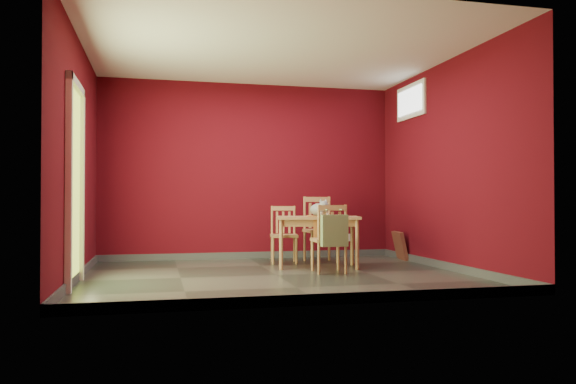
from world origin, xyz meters
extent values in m
plane|color=#2D342D|center=(0.00, 0.00, 0.00)|extent=(4.50, 4.50, 0.00)
plane|color=#500812|center=(0.00, 2.00, 1.35)|extent=(4.50, 0.00, 4.50)
plane|color=#500812|center=(0.00, -2.00, 1.35)|extent=(4.50, 0.00, 4.50)
plane|color=#500812|center=(-2.25, 0.00, 1.35)|extent=(0.00, 4.00, 4.00)
plane|color=#500812|center=(2.25, 0.00, 1.35)|extent=(0.00, 4.00, 4.00)
plane|color=white|center=(0.00, 0.00, 2.70)|extent=(4.50, 4.50, 0.00)
cube|color=#3F4244|center=(0.00, 1.99, 0.05)|extent=(4.50, 0.02, 0.10)
cube|color=#3F4244|center=(0.00, -1.99, 0.05)|extent=(4.50, 0.02, 0.10)
cube|color=#3F4244|center=(-2.24, 0.00, 0.05)|extent=(0.03, 4.00, 0.10)
cube|color=#3F4244|center=(2.24, 0.00, 0.05)|extent=(0.03, 4.00, 0.10)
cube|color=#B7D838|center=(-2.24, -0.40, 1.02)|extent=(0.02, 0.85, 2.05)
cube|color=white|center=(-2.21, -0.86, 1.06)|extent=(0.06, 0.08, 2.13)
cube|color=white|center=(-2.21, 0.06, 1.06)|extent=(0.06, 0.08, 2.13)
cube|color=white|center=(-2.21, -0.40, 2.09)|extent=(0.06, 1.01, 0.08)
cube|color=white|center=(2.23, 1.00, 2.35)|extent=(0.03, 0.90, 0.50)
cube|color=white|center=(2.21, 1.00, 2.35)|extent=(0.02, 0.76, 0.36)
cube|color=silver|center=(1.60, 1.99, 0.30)|extent=(0.08, 0.02, 0.12)
cube|color=#A6794D|center=(0.70, 0.63, 0.66)|extent=(1.20, 0.86, 0.04)
cube|color=#A6794D|center=(0.70, 0.63, 0.60)|extent=(1.07, 0.73, 0.09)
cylinder|color=#A6794D|center=(0.17, 0.48, 0.32)|extent=(0.05, 0.05, 0.64)
cylinder|color=#A6794D|center=(0.28, 0.99, 0.32)|extent=(0.05, 0.05, 0.64)
cylinder|color=#A6794D|center=(1.12, 0.26, 0.32)|extent=(0.05, 0.05, 0.64)
cylinder|color=#A6794D|center=(1.24, 0.78, 0.32)|extent=(0.05, 0.05, 0.64)
cube|color=#9C5A28|center=(0.70, 0.63, 0.69)|extent=(0.40, 0.62, 0.01)
cube|color=#9C5A28|center=(0.70, 0.34, 0.54)|extent=(0.27, 0.07, 0.29)
cube|color=#A6794D|center=(0.38, 1.24, 0.39)|extent=(0.43, 0.43, 0.04)
cylinder|color=#A6794D|center=(0.19, 1.10, 0.19)|extent=(0.03, 0.03, 0.37)
cylinder|color=#A6794D|center=(0.24, 1.42, 0.19)|extent=(0.03, 0.03, 0.37)
cylinder|color=#A6794D|center=(0.51, 1.05, 0.19)|extent=(0.03, 0.03, 0.37)
cylinder|color=#A6794D|center=(0.56, 1.37, 0.19)|extent=(0.03, 0.03, 0.37)
cylinder|color=#A6794D|center=(0.24, 1.42, 0.61)|extent=(0.03, 0.03, 0.41)
cylinder|color=#A6794D|center=(0.56, 1.37, 0.61)|extent=(0.03, 0.03, 0.41)
cube|color=#A6794D|center=(0.40, 1.40, 0.78)|extent=(0.34, 0.08, 0.06)
cube|color=#A6794D|center=(0.31, 1.41, 0.57)|extent=(0.03, 0.02, 0.32)
cube|color=#A6794D|center=(0.40, 1.40, 0.57)|extent=(0.03, 0.02, 0.32)
cube|color=#A6794D|center=(0.49, 1.39, 0.57)|extent=(0.03, 0.02, 0.32)
cube|color=#A6794D|center=(0.93, 1.25, 0.45)|extent=(0.45, 0.45, 0.04)
cylinder|color=#A6794D|center=(0.74, 1.06, 0.22)|extent=(0.04, 0.04, 0.43)
cylinder|color=#A6794D|center=(0.73, 1.44, 0.22)|extent=(0.04, 0.04, 0.43)
cylinder|color=#A6794D|center=(1.12, 1.06, 0.22)|extent=(0.04, 0.04, 0.43)
cylinder|color=#A6794D|center=(1.11, 1.44, 0.22)|extent=(0.04, 0.04, 0.43)
cylinder|color=#A6794D|center=(0.73, 1.44, 0.71)|extent=(0.04, 0.04, 0.48)
cylinder|color=#A6794D|center=(1.11, 1.44, 0.71)|extent=(0.04, 0.04, 0.48)
cube|color=#A6794D|center=(0.92, 1.44, 0.91)|extent=(0.40, 0.04, 0.07)
cube|color=#A6794D|center=(0.82, 1.44, 0.67)|extent=(0.04, 0.02, 0.37)
cube|color=#A6794D|center=(0.92, 1.44, 0.67)|extent=(0.04, 0.02, 0.37)
cube|color=#A6794D|center=(1.03, 1.44, 0.67)|extent=(0.04, 0.02, 0.37)
cube|color=#A6794D|center=(0.68, 0.09, 0.40)|extent=(0.41, 0.41, 0.04)
cylinder|color=#A6794D|center=(0.86, 0.25, 0.19)|extent=(0.03, 0.03, 0.38)
cylinder|color=#A6794D|center=(0.84, -0.09, 0.19)|extent=(0.03, 0.03, 0.38)
cylinder|color=#A6794D|center=(0.52, 0.26, 0.19)|extent=(0.03, 0.03, 0.38)
cylinder|color=#A6794D|center=(0.51, -0.07, 0.19)|extent=(0.03, 0.03, 0.38)
cylinder|color=#A6794D|center=(0.84, -0.09, 0.63)|extent=(0.03, 0.03, 0.42)
cylinder|color=#A6794D|center=(0.51, -0.07, 0.63)|extent=(0.03, 0.03, 0.42)
cube|color=#A6794D|center=(0.68, -0.08, 0.80)|extent=(0.36, 0.05, 0.07)
cube|color=#A6794D|center=(0.77, -0.09, 0.59)|extent=(0.03, 0.02, 0.33)
cube|color=#A6794D|center=(0.68, -0.08, 0.59)|extent=(0.03, 0.02, 0.33)
cube|color=#A6794D|center=(0.58, -0.08, 0.59)|extent=(0.03, 0.02, 0.33)
cube|color=#6E8454|center=(0.68, -0.16, 0.53)|extent=(0.32, 0.10, 0.38)
cylinder|color=#6E8454|center=(0.59, -0.10, 0.78)|extent=(0.02, 0.16, 0.02)
cylinder|color=#6E8454|center=(0.77, -0.10, 0.78)|extent=(0.02, 0.16, 0.02)
cube|color=brown|center=(2.19, 1.30, 0.21)|extent=(0.19, 0.44, 0.43)
cube|color=black|center=(2.19, 1.30, 0.21)|extent=(0.13, 0.31, 0.30)
camera|label=1|loc=(-1.40, -6.56, 0.88)|focal=35.00mm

